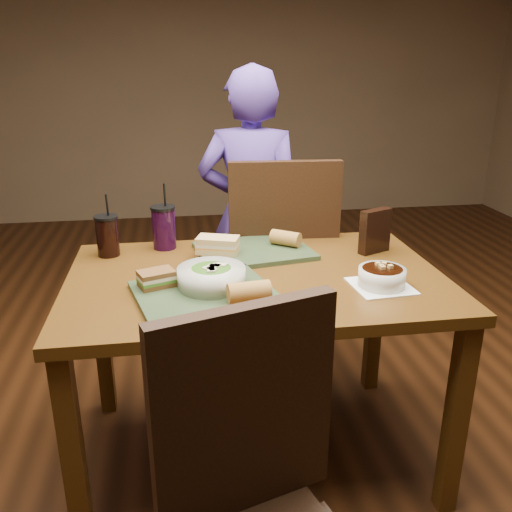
{
  "coord_description": "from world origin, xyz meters",
  "views": [
    {
      "loc": [
        -0.26,
        -1.73,
        1.45
      ],
      "look_at": [
        0.0,
        0.0,
        0.82
      ],
      "focal_mm": 38.0,
      "sensor_mm": 36.0,
      "label": 1
    }
  ],
  "objects_px": {
    "sandwich_far": "(218,245)",
    "diner": "(251,216)",
    "tray_far": "(254,251)",
    "baguette_far": "(286,238)",
    "chip_bag": "(375,231)",
    "salad_bowl": "(211,276)",
    "cup_berry": "(164,227)",
    "cup_cola": "(107,235)",
    "chair_far": "(279,262)",
    "baguette_near": "(249,292)",
    "dining_table": "(256,299)",
    "tray_near": "(203,292)",
    "soup_bowl": "(382,277)",
    "sandwich_near": "(157,278)"
  },
  "relations": [
    {
      "from": "sandwich_far",
      "to": "diner",
      "type": "bearing_deg",
      "value": 71.36
    },
    {
      "from": "tray_far",
      "to": "diner",
      "type": "bearing_deg",
      "value": 82.95
    },
    {
      "from": "baguette_far",
      "to": "chip_bag",
      "type": "relative_size",
      "value": 0.68
    },
    {
      "from": "salad_bowl",
      "to": "cup_berry",
      "type": "height_order",
      "value": "cup_berry"
    },
    {
      "from": "cup_cola",
      "to": "tray_far",
      "type": "bearing_deg",
      "value": -6.19
    },
    {
      "from": "chair_far",
      "to": "diner",
      "type": "bearing_deg",
      "value": 103.01
    },
    {
      "from": "baguette_near",
      "to": "chair_far",
      "type": "bearing_deg",
      "value": 72.56
    },
    {
      "from": "chair_far",
      "to": "diner",
      "type": "height_order",
      "value": "diner"
    },
    {
      "from": "dining_table",
      "to": "salad_bowl",
      "type": "height_order",
      "value": "salad_bowl"
    },
    {
      "from": "dining_table",
      "to": "cup_cola",
      "type": "relative_size",
      "value": 5.38
    },
    {
      "from": "sandwich_far",
      "to": "dining_table",
      "type": "bearing_deg",
      "value": -60.23
    },
    {
      "from": "sandwich_far",
      "to": "chip_bag",
      "type": "distance_m",
      "value": 0.61
    },
    {
      "from": "cup_cola",
      "to": "tray_near",
      "type": "bearing_deg",
      "value": -51.95
    },
    {
      "from": "soup_bowl",
      "to": "sandwich_near",
      "type": "distance_m",
      "value": 0.73
    },
    {
      "from": "diner",
      "to": "sandwich_far",
      "type": "height_order",
      "value": "diner"
    },
    {
      "from": "baguette_far",
      "to": "chip_bag",
      "type": "xyz_separation_m",
      "value": [
        0.33,
        -0.08,
        0.04
      ]
    },
    {
      "from": "baguette_near",
      "to": "tray_near",
      "type": "bearing_deg",
      "value": 138.74
    },
    {
      "from": "baguette_far",
      "to": "sandwich_near",
      "type": "bearing_deg",
      "value": -145.47
    },
    {
      "from": "dining_table",
      "to": "soup_bowl",
      "type": "distance_m",
      "value": 0.44
    },
    {
      "from": "chair_far",
      "to": "diner",
      "type": "xyz_separation_m",
      "value": [
        -0.08,
        0.34,
        0.13
      ]
    },
    {
      "from": "sandwich_far",
      "to": "tray_near",
      "type": "bearing_deg",
      "value": -102.69
    },
    {
      "from": "chair_far",
      "to": "sandwich_far",
      "type": "height_order",
      "value": "chair_far"
    },
    {
      "from": "dining_table",
      "to": "chair_far",
      "type": "height_order",
      "value": "chair_far"
    },
    {
      "from": "baguette_near",
      "to": "chip_bag",
      "type": "bearing_deg",
      "value": 37.65
    },
    {
      "from": "sandwich_far",
      "to": "cup_cola",
      "type": "distance_m",
      "value": 0.42
    },
    {
      "from": "cup_cola",
      "to": "chip_bag",
      "type": "distance_m",
      "value": 1.02
    },
    {
      "from": "dining_table",
      "to": "tray_near",
      "type": "height_order",
      "value": "tray_near"
    },
    {
      "from": "cup_berry",
      "to": "sandwich_near",
      "type": "bearing_deg",
      "value": -92.99
    },
    {
      "from": "tray_near",
      "to": "cup_berry",
      "type": "xyz_separation_m",
      "value": [
        -0.12,
        0.48,
        0.08
      ]
    },
    {
      "from": "tray_near",
      "to": "chip_bag",
      "type": "distance_m",
      "value": 0.75
    },
    {
      "from": "baguette_near",
      "to": "salad_bowl",
      "type": "bearing_deg",
      "value": 126.66
    },
    {
      "from": "chip_bag",
      "to": "sandwich_far",
      "type": "bearing_deg",
      "value": 152.45
    },
    {
      "from": "diner",
      "to": "baguette_near",
      "type": "height_order",
      "value": "diner"
    },
    {
      "from": "baguette_far",
      "to": "chip_bag",
      "type": "bearing_deg",
      "value": -13.51
    },
    {
      "from": "chair_far",
      "to": "tray_far",
      "type": "relative_size",
      "value": 2.56
    },
    {
      "from": "soup_bowl",
      "to": "sandwich_near",
      "type": "xyz_separation_m",
      "value": [
        -0.73,
        0.07,
        0.01
      ]
    },
    {
      "from": "tray_far",
      "to": "salad_bowl",
      "type": "distance_m",
      "value": 0.4
    },
    {
      "from": "dining_table",
      "to": "salad_bowl",
      "type": "distance_m",
      "value": 0.25
    },
    {
      "from": "tray_far",
      "to": "baguette_far",
      "type": "bearing_deg",
      "value": 9.6
    },
    {
      "from": "sandwich_near",
      "to": "cup_berry",
      "type": "bearing_deg",
      "value": 87.01
    },
    {
      "from": "tray_far",
      "to": "sandwich_near",
      "type": "distance_m",
      "value": 0.48
    },
    {
      "from": "tray_far",
      "to": "sandwich_far",
      "type": "bearing_deg",
      "value": -170.07
    },
    {
      "from": "tray_far",
      "to": "cup_berry",
      "type": "height_order",
      "value": "cup_berry"
    },
    {
      "from": "tray_far",
      "to": "tray_near",
      "type": "bearing_deg",
      "value": -120.77
    },
    {
      "from": "dining_table",
      "to": "tray_far",
      "type": "relative_size",
      "value": 3.1
    },
    {
      "from": "cup_berry",
      "to": "soup_bowl",
      "type": "bearing_deg",
      "value": -35.54
    },
    {
      "from": "salad_bowl",
      "to": "sandwich_near",
      "type": "height_order",
      "value": "salad_bowl"
    },
    {
      "from": "chair_far",
      "to": "sandwich_near",
      "type": "distance_m",
      "value": 0.82
    },
    {
      "from": "diner",
      "to": "soup_bowl",
      "type": "height_order",
      "value": "diner"
    },
    {
      "from": "salad_bowl",
      "to": "cup_cola",
      "type": "xyz_separation_m",
      "value": [
        -0.36,
        0.41,
        0.02
      ]
    }
  ]
}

